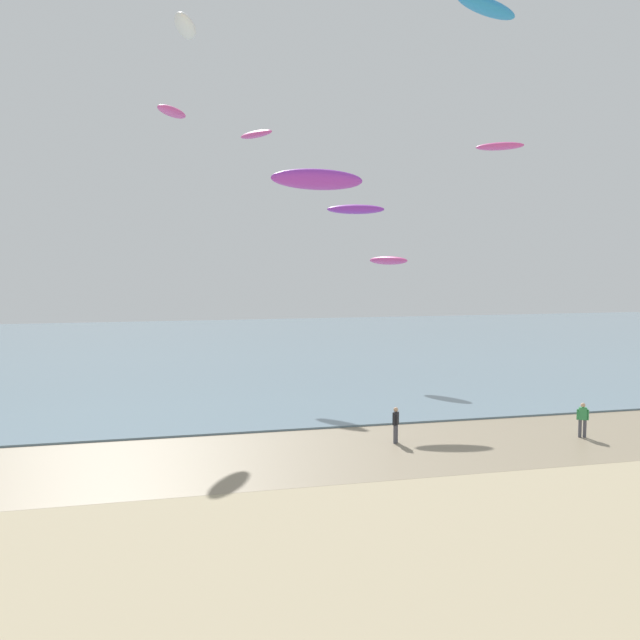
{
  "coord_description": "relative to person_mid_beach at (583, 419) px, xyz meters",
  "views": [
    {
      "loc": [
        -3.03,
        -4.69,
        8.39
      ],
      "look_at": [
        1.31,
        12.9,
        6.92
      ],
      "focal_mm": 38.31,
      "sensor_mm": 36.0,
      "label": 1
    }
  ],
  "objects": [
    {
      "name": "kite_aloft_7",
      "position": [
        -7.75,
        12.62,
        10.95
      ],
      "size": [
        3.77,
        1.94,
        0.64
      ],
      "primitive_type": "ellipsoid",
      "rotation": [
        0.06,
        0.0,
        2.92
      ],
      "color": "purple"
    },
    {
      "name": "person_by_waterline",
      "position": [
        -9.19,
        1.2,
        0.0
      ],
      "size": [
        0.39,
        0.48,
        1.71
      ],
      "color": "#4C4C56",
      "rests_on": "ground"
    },
    {
      "name": "kite_aloft_11",
      "position": [
        3.73,
        15.69,
        15.8
      ],
      "size": [
        3.36,
        2.72,
        0.54
      ],
      "primitive_type": "ellipsoid",
      "rotation": [
        0.01,
        0.0,
        2.56
      ],
      "color": "#E54C99"
    },
    {
      "name": "kite_aloft_9",
      "position": [
        -18.63,
        2.05,
        17.69
      ],
      "size": [
        1.43,
        3.14,
        0.84
      ],
      "primitive_type": "ellipsoid",
      "rotation": [
        -0.42,
        0.0,
        4.6
      ],
      "color": "white"
    },
    {
      "name": "kite_aloft_3",
      "position": [
        -3.21,
        19.29,
        7.8
      ],
      "size": [
        2.83,
        3.71,
        0.82
      ],
      "primitive_type": "ellipsoid",
      "rotation": [
        0.24,
        0.0,
        2.09
      ],
      "color": "#E54C99"
    },
    {
      "name": "person_mid_beach",
      "position": [
        0.0,
        0.0,
        0.0
      ],
      "size": [
        0.52,
        0.36,
        1.71
      ],
      "color": "#4C4C56",
      "rests_on": "ground"
    },
    {
      "name": "kite_aloft_8",
      "position": [
        -18.78,
        16.82,
        17.24
      ],
      "size": [
        2.56,
        3.48,
        0.56
      ],
      "primitive_type": "ellipsoid",
      "rotation": [
        -0.02,
        0.0,
        4.22
      ],
      "color": "#E54C99"
    },
    {
      "name": "wet_sand_strip",
      "position": [
        -17.21,
        0.31,
        -0.91
      ],
      "size": [
        120.0,
        8.8,
        0.01
      ],
      "primitive_type": "cube",
      "color": "gray",
      "rests_on": "ground"
    },
    {
      "name": "kite_aloft_0",
      "position": [
        -14.45,
        -4.88,
        10.49
      ],
      "size": [
        3.71,
        1.9,
        0.94
      ],
      "primitive_type": "ellipsoid",
      "rotation": [
        0.38,
        0.0,
        3.33
      ],
      "color": "purple"
    },
    {
      "name": "sea",
      "position": [
        -17.21,
        39.71,
        -0.87
      ],
      "size": [
        160.0,
        70.0,
        0.1
      ],
      "primitive_type": "cube",
      "color": "slate",
      "rests_on": "ground"
    },
    {
      "name": "kite_aloft_4",
      "position": [
        -12.07,
        25.4,
        17.7
      ],
      "size": [
        2.93,
        3.55,
        0.86
      ],
      "primitive_type": "ellipsoid",
      "rotation": [
        -0.31,
        0.0,
        2.16
      ],
      "color": "#E54C99"
    },
    {
      "name": "kite_aloft_10",
      "position": [
        -8.54,
        -5.88,
        16.57
      ],
      "size": [
        3.35,
        2.47,
        0.72
      ],
      "primitive_type": "ellipsoid",
      "rotation": [
        -0.21,
        0.0,
        3.62
      ],
      "color": "#2384D1"
    }
  ]
}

